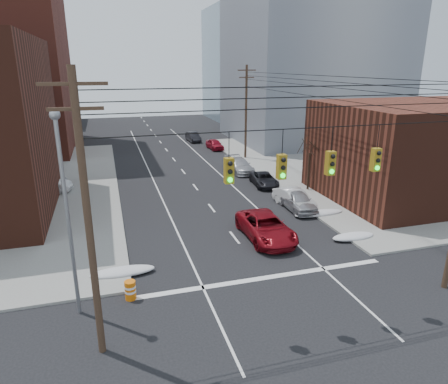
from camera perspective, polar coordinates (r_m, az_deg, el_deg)
ground at (r=17.43m, az=14.74°, el=-22.05°), size 160.00×160.00×0.00m
sidewalk_ne at (r=52.67m, az=25.16°, el=4.07°), size 40.00×40.00×0.15m
building_brick_far at (r=87.30m, az=-29.35°, el=12.25°), size 22.00×18.00×12.00m
building_office at (r=62.65m, az=12.38°, el=18.72°), size 22.00×20.00×25.00m
building_glass at (r=87.12m, az=5.02°, el=17.67°), size 20.00×18.00×22.00m
building_storefront at (r=37.99m, az=26.41°, el=5.27°), size 16.00×12.00×8.00m
utility_pole_left at (r=15.14m, az=-18.89°, el=-3.37°), size 2.20×0.28×11.00m
utility_pole_far at (r=48.25m, az=3.17°, el=11.50°), size 2.20×0.28×11.00m
traffic_signals at (r=16.56m, az=11.73°, el=4.02°), size 17.00×0.42×2.02m
street_light at (r=18.13m, az=-21.70°, el=-1.06°), size 0.44×0.44×9.32m
bare_tree at (r=36.65m, az=12.03°, el=3.65°), size 2.09×2.20×4.93m
snow_nw at (r=22.89m, az=-14.28°, el=-10.97°), size 3.50×1.08×0.42m
snow_ne at (r=27.73m, az=17.97°, el=-6.07°), size 3.00×1.08×0.42m
snow_east_far at (r=31.24m, az=13.41°, el=-2.97°), size 4.00×1.08×0.42m
red_pickup at (r=26.46m, az=5.99°, el=-5.02°), size 2.68×5.77×1.60m
parked_car_a at (r=31.97m, az=10.45°, el=-1.22°), size 1.92×4.57×1.54m
parked_car_b at (r=32.50m, az=9.97°, el=-0.94°), size 2.04×4.61×1.47m
parked_car_c at (r=38.08m, az=5.75°, el=1.81°), size 2.43×4.56×1.22m
parked_car_d at (r=42.73m, az=2.21°, el=3.82°), size 2.23×5.13×1.47m
parked_car_e at (r=54.57m, az=-1.33°, el=6.82°), size 1.89×4.07×1.35m
parked_car_f at (r=60.46m, az=-4.45°, el=7.87°), size 1.72×4.29×1.39m
lot_car_a at (r=38.71m, az=-24.15°, el=0.98°), size 4.60×2.45×1.44m
lot_car_b at (r=40.95m, az=-24.50°, el=1.65°), size 4.94×3.60×1.25m
construction_barrel at (r=20.57m, az=-13.24°, el=-13.46°), size 0.65×0.65×0.97m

